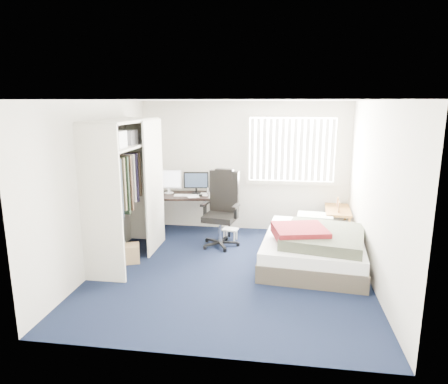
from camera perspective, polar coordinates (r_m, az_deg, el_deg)
ground at (r=6.12m, az=0.87°, el=-11.16°), size 4.20×4.20×0.00m
room_shell at (r=5.67m, az=0.92°, el=2.91°), size 4.20×4.20×4.20m
window_assembly at (r=7.64m, az=9.65°, el=5.96°), size 1.72×0.09×1.32m
closet at (r=6.38m, az=-13.83°, el=2.20°), size 0.64×1.84×2.22m
desk at (r=7.68m, az=-4.39°, el=-0.12°), size 1.59×0.89×1.20m
office_chair at (r=7.02m, az=-0.33°, el=-3.52°), size 0.72×0.72×1.33m
footstool at (r=7.33m, az=0.91°, el=-5.63°), size 0.30×0.26×0.22m
nightstand at (r=7.51m, az=15.91°, el=-2.84°), size 0.49×0.89×0.77m
bed at (r=6.46m, az=12.71°, el=-7.47°), size 1.70×2.15×0.66m
pine_box at (r=6.56m, az=-13.62°, el=-8.54°), size 0.45×0.39×0.28m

